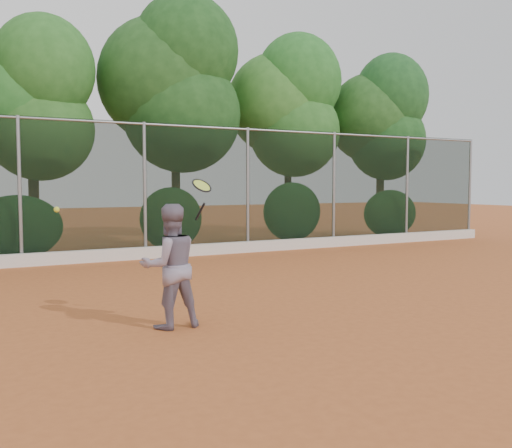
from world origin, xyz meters
TOP-DOWN VIEW (x-y plane):
  - ground at (0.00, 0.00)m, footprint 80.00×80.00m
  - concrete_curb at (0.00, 6.82)m, footprint 24.00×0.20m
  - tennis_player at (-1.94, -0.17)m, footprint 0.81×0.63m
  - chainlink_fence at (-0.00, 7.00)m, footprint 24.09×0.09m
  - foliage_backdrop at (-0.55, 8.98)m, footprint 23.70×3.63m
  - tennis_racket at (-1.51, -0.25)m, footprint 0.34×0.32m
  - tennis_ball_in_flight at (-3.39, -0.41)m, footprint 0.07×0.07m

SIDE VIEW (x-z plane):
  - ground at x=0.00m, z-range 0.00..0.00m
  - concrete_curb at x=0.00m, z-range 0.00..0.30m
  - tennis_player at x=-1.94m, z-range 0.00..1.65m
  - tennis_ball_in_flight at x=-3.39m, z-range 1.59..1.65m
  - tennis_racket at x=-1.51m, z-range 1.57..2.14m
  - chainlink_fence at x=0.00m, z-range 0.11..3.61m
  - foliage_backdrop at x=-0.55m, z-range 0.63..8.18m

